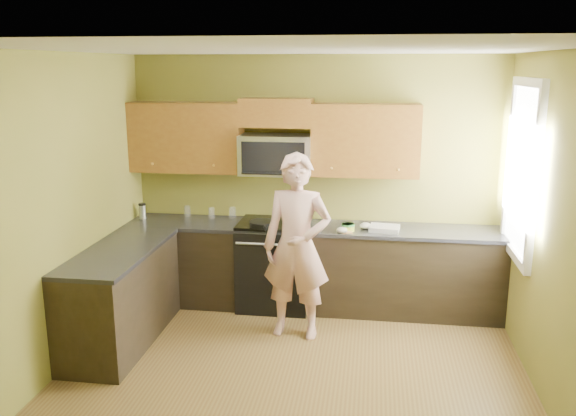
% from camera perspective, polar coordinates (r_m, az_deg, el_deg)
% --- Properties ---
extents(floor, '(4.00, 4.00, 0.00)m').
position_cam_1_polar(floor, '(5.17, 0.15, -16.54)').
color(floor, brown).
rests_on(floor, ground).
extents(ceiling, '(4.00, 4.00, 0.00)m').
position_cam_1_polar(ceiling, '(4.48, 0.17, 14.92)').
color(ceiling, white).
rests_on(ceiling, ground).
extents(wall_back, '(4.00, 0.00, 4.00)m').
position_cam_1_polar(wall_back, '(6.58, 2.59, 2.61)').
color(wall_back, olive).
rests_on(wall_back, ground).
extents(wall_front, '(4.00, 0.00, 4.00)m').
position_cam_1_polar(wall_front, '(2.80, -5.71, -12.77)').
color(wall_front, olive).
rests_on(wall_front, ground).
extents(wall_left, '(0.00, 4.00, 4.00)m').
position_cam_1_polar(wall_left, '(5.30, -21.78, -1.01)').
color(wall_left, olive).
rests_on(wall_left, ground).
extents(wall_right, '(0.00, 4.00, 4.00)m').
position_cam_1_polar(wall_right, '(4.81, 24.53, -2.69)').
color(wall_right, olive).
rests_on(wall_right, ground).
extents(cabinet_back_run, '(4.00, 0.60, 0.88)m').
position_cam_1_polar(cabinet_back_run, '(6.53, 2.25, -5.75)').
color(cabinet_back_run, black).
rests_on(cabinet_back_run, floor).
extents(cabinet_left_run, '(0.60, 1.60, 0.88)m').
position_cam_1_polar(cabinet_left_run, '(5.95, -15.62, -8.22)').
color(cabinet_left_run, black).
rests_on(cabinet_left_run, floor).
extents(countertop_back, '(4.00, 0.62, 0.04)m').
position_cam_1_polar(countertop_back, '(6.38, 2.28, -1.87)').
color(countertop_back, black).
rests_on(countertop_back, cabinet_back_run).
extents(countertop_left, '(0.62, 1.60, 0.04)m').
position_cam_1_polar(countertop_left, '(5.79, -15.81, -3.99)').
color(countertop_left, black).
rests_on(countertop_left, cabinet_left_run).
extents(stove, '(0.76, 0.65, 0.95)m').
position_cam_1_polar(stove, '(6.55, -1.27, -5.37)').
color(stove, black).
rests_on(stove, floor).
extents(microwave, '(0.76, 0.40, 0.42)m').
position_cam_1_polar(microwave, '(6.42, -1.13, 3.26)').
color(microwave, silver).
rests_on(microwave, wall_back).
extents(upper_cab_left, '(1.22, 0.33, 0.75)m').
position_cam_1_polar(upper_cab_left, '(6.68, -9.51, 3.48)').
color(upper_cab_left, brown).
rests_on(upper_cab_left, wall_back).
extents(upper_cab_right, '(1.12, 0.33, 0.75)m').
position_cam_1_polar(upper_cab_right, '(6.37, 7.30, 3.07)').
color(upper_cab_right, brown).
rests_on(upper_cab_right, wall_back).
extents(upper_cab_over_mw, '(0.76, 0.33, 0.30)m').
position_cam_1_polar(upper_cab_over_mw, '(6.37, -1.11, 9.07)').
color(upper_cab_over_mw, brown).
rests_on(upper_cab_over_mw, wall_back).
extents(window, '(0.06, 1.06, 1.66)m').
position_cam_1_polar(window, '(5.87, 21.45, 3.35)').
color(window, white).
rests_on(window, wall_right).
extents(woman, '(0.69, 0.48, 1.79)m').
position_cam_1_polar(woman, '(5.72, 0.86, -3.71)').
color(woman, '#CE7267').
rests_on(woman, floor).
extents(frying_pan, '(0.41, 0.55, 0.06)m').
position_cam_1_polar(frying_pan, '(6.23, -2.41, -1.80)').
color(frying_pan, black).
rests_on(frying_pan, stove).
extents(butter_tub, '(0.15, 0.15, 0.10)m').
position_cam_1_polar(butter_tub, '(6.21, 5.74, -2.18)').
color(butter_tub, '#CDDA39').
rests_on(butter_tub, countertop_back).
extents(toast_slice, '(0.13, 0.13, 0.01)m').
position_cam_1_polar(toast_slice, '(6.15, 5.58, -2.26)').
color(toast_slice, '#B27F47').
rests_on(toast_slice, countertop_back).
extents(napkin_a, '(0.12, 0.13, 0.06)m').
position_cam_1_polar(napkin_a, '(6.12, 5.17, -2.12)').
color(napkin_a, silver).
rests_on(napkin_a, countertop_back).
extents(napkin_b, '(0.13, 0.14, 0.07)m').
position_cam_1_polar(napkin_b, '(6.30, 7.39, -1.69)').
color(napkin_b, silver).
rests_on(napkin_b, countertop_back).
extents(dish_towel, '(0.33, 0.27, 0.05)m').
position_cam_1_polar(dish_towel, '(6.26, 9.17, -1.92)').
color(dish_towel, silver).
rests_on(dish_towel, countertop_back).
extents(travel_mug, '(0.09, 0.09, 0.17)m').
position_cam_1_polar(travel_mug, '(6.87, -13.67, -0.98)').
color(travel_mug, silver).
rests_on(travel_mug, countertop_back).
extents(glass_a, '(0.08, 0.08, 0.12)m').
position_cam_1_polar(glass_a, '(6.73, -7.30, -0.47)').
color(glass_a, silver).
rests_on(glass_a, countertop_back).
extents(glass_b, '(0.08, 0.08, 0.12)m').
position_cam_1_polar(glass_b, '(6.85, -9.57, -0.30)').
color(glass_b, silver).
rests_on(glass_b, countertop_back).
extents(glass_c, '(0.08, 0.08, 0.12)m').
position_cam_1_polar(glass_c, '(6.72, -5.32, -0.44)').
color(glass_c, silver).
rests_on(glass_c, countertop_back).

